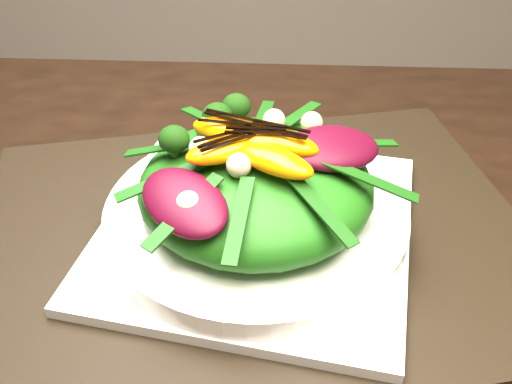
{
  "coord_description": "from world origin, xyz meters",
  "views": [
    {
      "loc": [
        0.04,
        -0.3,
        1.1
      ],
      "look_at": [
        0.02,
        0.1,
        0.8
      ],
      "focal_mm": 42.0,
      "sensor_mm": 36.0,
      "label": 1
    }
  ],
  "objects_px": {
    "dining_table": "(223,335)",
    "orange_segment": "(242,134)",
    "plate_base": "(256,227)",
    "placemat": "(256,233)",
    "salad_bowl": "(256,215)",
    "lettuce_mound": "(256,186)"
  },
  "relations": [
    {
      "from": "salad_bowl",
      "to": "plate_base",
      "type": "bearing_deg",
      "value": 90.0
    },
    {
      "from": "plate_base",
      "to": "placemat",
      "type": "bearing_deg",
      "value": -90.0
    },
    {
      "from": "dining_table",
      "to": "lettuce_mound",
      "type": "relative_size",
      "value": 8.14
    },
    {
      "from": "plate_base",
      "to": "orange_segment",
      "type": "relative_size",
      "value": 3.97
    },
    {
      "from": "dining_table",
      "to": "lettuce_mound",
      "type": "distance_m",
      "value": 0.12
    },
    {
      "from": "dining_table",
      "to": "lettuce_mound",
      "type": "xyz_separation_m",
      "value": [
        0.02,
        0.1,
        0.07
      ]
    },
    {
      "from": "placemat",
      "to": "salad_bowl",
      "type": "distance_m",
      "value": 0.02
    },
    {
      "from": "plate_base",
      "to": "salad_bowl",
      "type": "relative_size",
      "value": 1.01
    },
    {
      "from": "placemat",
      "to": "orange_segment",
      "type": "height_order",
      "value": "orange_segment"
    },
    {
      "from": "plate_base",
      "to": "salad_bowl",
      "type": "bearing_deg",
      "value": -90.0
    },
    {
      "from": "dining_table",
      "to": "salad_bowl",
      "type": "bearing_deg",
      "value": 77.59
    },
    {
      "from": "dining_table",
      "to": "placemat",
      "type": "height_order",
      "value": "dining_table"
    },
    {
      "from": "placemat",
      "to": "salad_bowl",
      "type": "height_order",
      "value": "salad_bowl"
    },
    {
      "from": "dining_table",
      "to": "placemat",
      "type": "relative_size",
      "value": 3.32
    },
    {
      "from": "placemat",
      "to": "plate_base",
      "type": "bearing_deg",
      "value": 90.0
    },
    {
      "from": "plate_base",
      "to": "lettuce_mound",
      "type": "distance_m",
      "value": 0.05
    },
    {
      "from": "lettuce_mound",
      "to": "salad_bowl",
      "type": "bearing_deg",
      "value": -75.96
    },
    {
      "from": "placemat",
      "to": "lettuce_mound",
      "type": "xyz_separation_m",
      "value": [
        -0.0,
        0.0,
        0.05
      ]
    },
    {
      "from": "dining_table",
      "to": "plate_base",
      "type": "relative_size",
      "value": 6.08
    },
    {
      "from": "dining_table",
      "to": "orange_segment",
      "type": "relative_size",
      "value": 24.11
    },
    {
      "from": "dining_table",
      "to": "placemat",
      "type": "bearing_deg",
      "value": 77.59
    },
    {
      "from": "dining_table",
      "to": "salad_bowl",
      "type": "distance_m",
      "value": 0.11
    }
  ]
}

